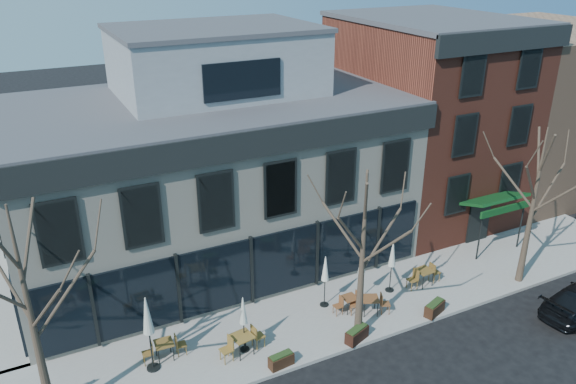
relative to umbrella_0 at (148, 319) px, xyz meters
name	(u,v)px	position (x,y,z in m)	size (l,w,h in m)	color
ground	(252,306)	(4.92, 2.20, -2.36)	(120.00, 120.00, 0.00)	black
sidewalk_front	(340,311)	(8.17, 0.05, -2.29)	(33.50, 4.70, 0.15)	gray
corner_building	(209,169)	(4.99, 7.27, 2.36)	(18.39, 10.39, 11.10)	beige
red_brick_building	(425,117)	(17.92, 7.18, 3.27)	(8.20, 11.78, 11.18)	brown
bg_building	(534,104)	(27.92, 8.20, 2.64)	(12.00, 12.00, 10.00)	#8C664C
tree_corner	(32,319)	(-3.57, -1.01, 1.88)	(3.93, 3.98, 7.92)	#382B21
tree_mid	(363,256)	(7.93, -1.71, 1.43)	(3.50, 3.55, 7.04)	#382B21
tree_right	(533,206)	(16.93, -1.71, 1.66)	(3.72, 3.77, 7.48)	#382B21
cafe_set_1	(164,348)	(0.55, 0.36, -1.75)	(1.72, 0.72, 0.90)	brown
cafe_set_2	(243,342)	(3.31, -0.70, -1.69)	(1.97, 0.88, 1.01)	brown
cafe_set_3	(349,302)	(8.48, -0.16, -1.79)	(1.56, 0.64, 0.82)	brown
cafe_set_4	(370,304)	(9.15, -0.72, -1.74)	(1.78, 1.10, 0.92)	brown
cafe_set_5	(424,275)	(12.62, 0.00, -1.72)	(1.84, 0.77, 0.96)	brown
umbrella_0	(148,319)	(0.00, 0.00, 0.00)	(0.50, 0.50, 3.14)	black
umbrella_1	(243,313)	(3.44, -0.56, -0.50)	(0.39, 0.39, 2.44)	black
umbrella_2	(325,271)	(7.71, 0.65, -0.49)	(0.39, 0.39, 2.45)	black
umbrella_3	(362,264)	(9.40, 0.39, -0.44)	(0.40, 0.40, 2.51)	black
umbrella_4	(392,257)	(10.94, 0.30, -0.45)	(0.40, 0.40, 2.50)	black
planter_1	(281,360)	(4.32, -2.00, -1.95)	(1.00, 0.49, 0.54)	#331D11
planter_2	(357,334)	(7.67, -2.00, -1.92)	(1.14, 0.76, 0.59)	black
planter_3	(435,308)	(11.60, -2.00, -1.92)	(1.13, 0.76, 0.59)	#311C10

